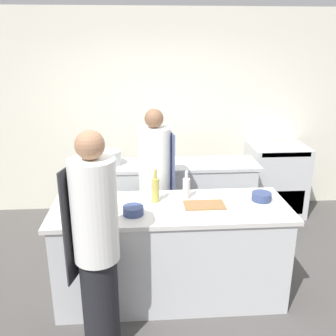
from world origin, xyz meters
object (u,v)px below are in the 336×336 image
Objects in this scene: chef_at_prep_near at (96,248)px; bottle_olive_oil at (155,189)px; chef_at_stove at (155,186)px; stockpot at (108,158)px; bowl_mixing_large at (262,197)px; bowl_prep_small at (133,210)px; oven_range at (275,180)px; bottle_wine at (186,187)px; bottle_vinegar at (80,204)px.

bottle_olive_oil is (0.47, 0.76, 0.15)m from chef_at_prep_near.
stockpot is (-0.55, 0.57, 0.17)m from chef_at_stove.
bowl_prep_small is at bearing -169.69° from bowl_mixing_large.
chef_at_stove is (-1.75, -1.06, 0.36)m from oven_range.
chef_at_prep_near reaches higher than bowl_prep_small.
oven_range is at bearing 111.74° from chef_at_stove.
bottle_olive_oil is 1.74× the size of bowl_mixing_large.
bottle_wine is 1.37m from stockpot.
bowl_prep_small is (0.45, -0.01, -0.07)m from bottle_vinegar.
bottle_wine is at bearing 18.54° from chef_at_stove.
bottle_olive_oil reaches higher than bowl_prep_small.
oven_range is 3.14× the size of bottle_olive_oil.
bowl_mixing_large is (0.98, -0.63, 0.12)m from chef_at_stove.
chef_at_prep_near is at bearing -29.21° from chef_at_stove.
chef_at_stove reaches higher than oven_range.
bottle_olive_oil is at bearing -11.11° from chef_at_stove.
oven_range is 5.46× the size of bowl_mixing_large.
bottle_vinegar is 0.97× the size of bottle_wine.
bottle_wine is (-1.47, -1.58, 0.55)m from oven_range.
chef_at_stove is 0.81m from stockpot.
oven_range is 3.76× the size of bottle_vinegar.
bowl_mixing_large is 0.57× the size of stockpot.
chef_at_stove is at bearing -46.24° from stockpot.
bottle_vinegar is 0.83× the size of stockpot.
bowl_prep_small is 1.46m from stockpot.
chef_at_prep_near is 6.60× the size of bottle_wine.
bottle_wine is at bearing -52.99° from stockpot.
bottle_vinegar is at bearing -141.81° from oven_range.
bowl_mixing_large is at bearing 47.72° from chef_at_stove.
chef_at_stove is 9.53× the size of bowl_prep_small.
oven_range is 2.08m from chef_at_stove.
chef_at_prep_near reaches higher than bottle_wine.
stockpot reaches higher than bowl_prep_small.
chef_at_stove reaches higher than bottle_wine.
bowl_prep_small is (-1.20, -0.22, -0.00)m from bowl_mixing_large.
chef_at_stove is 1.17m from bowl_mixing_large.
bottle_wine reaches higher than stockpot.
chef_at_stove is at bearing -4.68° from chef_at_prep_near.
bottle_olive_oil reaches higher than bottle_vinegar.
chef_at_stove is 0.63m from bottle_olive_oil.
oven_range is at bearing 43.04° from bottle_olive_oil.
bottle_wine reaches higher than bowl_mixing_large.
oven_range is 3.13× the size of stockpot.
oven_range is at bearing 47.10° from bottle_wine.
bottle_olive_oil reaches higher than stockpot.
bottle_olive_oil is 1.00× the size of stockpot.
bottle_wine is at bearing 33.17° from bowl_prep_small.
chef_at_prep_near is 1.93m from stockpot.
bottle_wine is 1.52× the size of bowl_prep_small.
oven_range is 5.57× the size of bowl_prep_small.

